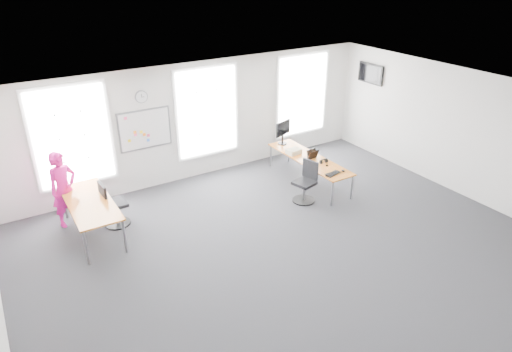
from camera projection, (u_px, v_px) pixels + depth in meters
floor at (285, 248)px, 9.15m from camera, size 10.00×10.00×0.00m
ceiling at (290, 104)px, 7.84m from camera, size 10.00×10.00×0.00m
wall_back at (196, 121)px, 11.55m from camera, size 10.00×0.00×10.00m
wall_front at (481, 309)px, 5.43m from camera, size 10.00×0.00×10.00m
wall_right at (459, 132)px, 10.85m from camera, size 0.00×10.00×10.00m
window_left at (72, 137)px, 10.02m from camera, size 1.60×0.06×2.20m
window_mid at (207, 112)px, 11.58m from camera, size 1.60×0.06×2.20m
window_right at (302, 95)px, 13.00m from camera, size 1.60×0.06×2.20m
desk_right at (309, 160)px, 11.57m from camera, size 0.72×2.71×0.66m
desk_left at (90, 204)px, 9.31m from camera, size 0.85×2.12×0.78m
chair_right at (306, 184)px, 10.75m from camera, size 0.55×0.55×1.00m
chair_left at (112, 207)px, 9.75m from camera, size 0.55×0.55×1.03m
person at (64, 189)px, 9.64m from camera, size 0.71×0.59×1.68m
whiteboard at (145, 129)px, 10.87m from camera, size 1.20×0.03×0.90m
wall_clock at (141, 97)px, 10.52m from camera, size 0.30×0.04×0.30m
tv at (371, 73)px, 12.77m from camera, size 0.06×0.90×0.55m
keyboard at (333, 174)px, 10.70m from camera, size 0.44×0.26×0.02m
mouse at (343, 171)px, 10.82m from camera, size 0.07×0.11×0.04m
lens_cap at (327, 166)px, 11.13m from camera, size 0.08×0.08×0.01m
headphones at (324, 161)px, 11.24m from camera, size 0.20×0.11×0.12m
laptop_sleeve at (313, 154)px, 11.46m from camera, size 0.31×0.19×0.24m
paper_stack at (294, 151)px, 11.78m from camera, size 0.38×0.30×0.12m
monitor at (283, 130)px, 12.24m from camera, size 0.56×0.25×0.65m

